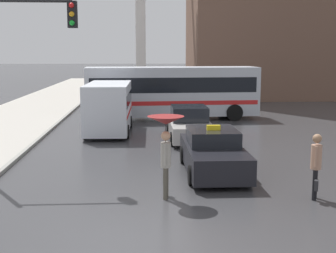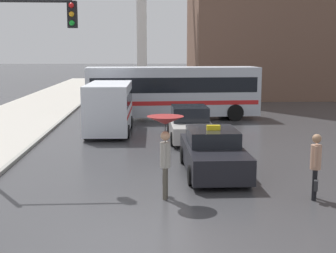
# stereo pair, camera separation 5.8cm
# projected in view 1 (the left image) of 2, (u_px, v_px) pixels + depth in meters

# --- Properties ---
(ground_plane) EXTENTS (300.00, 300.00, 0.00)m
(ground_plane) POSITION_uv_depth(u_px,v_px,m) (157.00, 244.00, 9.71)
(ground_plane) COLOR #38383A
(taxi) EXTENTS (1.91, 4.56, 1.59)m
(taxi) POSITION_uv_depth(u_px,v_px,m) (213.00, 153.00, 15.42)
(taxi) COLOR black
(taxi) RESTS_ON ground_plane
(sedan_red) EXTENTS (1.91, 4.44, 1.51)m
(sedan_red) POSITION_uv_depth(u_px,v_px,m) (189.00, 125.00, 21.23)
(sedan_red) COLOR #B7B2AD
(sedan_red) RESTS_ON ground_plane
(ambulance_van) EXTENTS (2.18, 5.09, 2.44)m
(ambulance_van) POSITION_uv_depth(u_px,v_px,m) (109.00, 106.00, 22.89)
(ambulance_van) COLOR silver
(ambulance_van) RESTS_ON ground_plane
(city_bus) EXTENTS (10.16, 3.13, 3.07)m
(city_bus) POSITION_uv_depth(u_px,v_px,m) (172.00, 90.00, 27.61)
(city_bus) COLOR #B2B7C1
(city_bus) RESTS_ON ground_plane
(pedestrian_with_umbrella) EXTENTS (0.99, 0.99, 2.26)m
(pedestrian_with_umbrella) POSITION_uv_depth(u_px,v_px,m) (166.00, 133.00, 12.48)
(pedestrian_with_umbrella) COLOR #4C473D
(pedestrian_with_umbrella) RESTS_ON ground_plane
(pedestrian_man) EXTENTS (0.38, 0.58, 1.80)m
(pedestrian_man) POSITION_uv_depth(u_px,v_px,m) (316.00, 162.00, 12.52)
(pedestrian_man) COLOR black
(pedestrian_man) RESTS_ON ground_plane
(traffic_light) EXTENTS (3.19, 0.38, 5.78)m
(traffic_light) POSITION_uv_depth(u_px,v_px,m) (16.00, 51.00, 14.28)
(traffic_light) COLOR black
(traffic_light) RESTS_ON ground_plane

